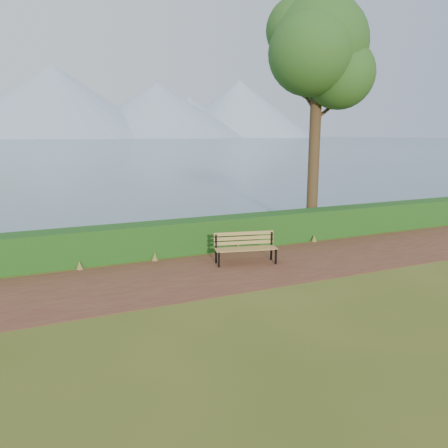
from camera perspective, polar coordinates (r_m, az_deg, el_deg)
name	(u,v)px	position (r m, az deg, el deg)	size (l,w,h in m)	color
ground	(217,276)	(11.44, -0.94, -6.83)	(140.00, 140.00, 0.00)	#475317
path	(212,273)	(11.70, -1.52, -6.38)	(40.00, 3.40, 0.01)	#53291C
hedge	(184,236)	(13.64, -5.23, -1.63)	(32.00, 0.85, 1.00)	#124012
water	(35,141)	(270.04, -23.45, 9.97)	(700.00, 510.00, 0.00)	slate
mountains	(17,105)	(416.76, -25.41, 13.91)	(585.00, 190.00, 70.00)	#8499B0
bench	(245,246)	(12.47, 2.78, -2.84)	(1.83, 0.89, 0.88)	black
tree	(318,51)	(16.74, 12.23, 21.23)	(4.13, 3.87, 8.72)	#3D2A19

